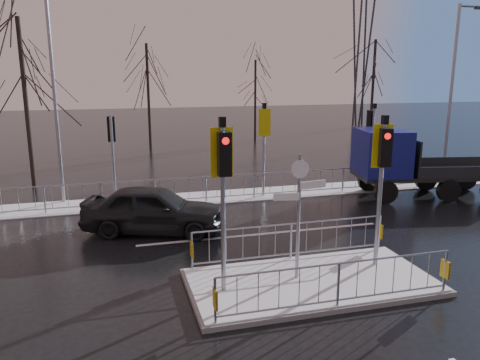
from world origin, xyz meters
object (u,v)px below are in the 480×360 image
object	(u,v)px
street_lamp_right	(453,88)
flatbed_truck	(401,161)
car_far_lane	(154,209)
traffic_island	(311,269)
street_lamp_left	(56,88)

from	to	relation	value
street_lamp_right	flatbed_truck	bearing A→B (deg)	-154.00
flatbed_truck	car_far_lane	bearing A→B (deg)	-170.14
traffic_island	car_far_lane	world-z (taller)	traffic_island
flatbed_truck	street_lamp_left	size ratio (longest dim) A/B	0.78
flatbed_truck	street_lamp_right	bearing A→B (deg)	26.00
traffic_island	street_lamp_right	xyz separation A→B (m)	(10.58, 8.49, 4.00)
car_far_lane	street_lamp_right	bearing A→B (deg)	-57.21
traffic_island	street_lamp_left	xyz separation A→B (m)	(-6.42, 9.49, 4.10)
flatbed_truck	street_lamp_left	xyz separation A→B (m)	(-13.37, 2.77, 2.99)
car_far_lane	street_lamp_left	distance (m)	6.65
car_far_lane	street_lamp_left	bearing A→B (deg)	52.61
traffic_island	street_lamp_right	bearing A→B (deg)	38.73
car_far_lane	flatbed_truck	world-z (taller)	flatbed_truck
car_far_lane	traffic_island	bearing A→B (deg)	-127.56
car_far_lane	street_lamp_right	world-z (taller)	street_lamp_right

